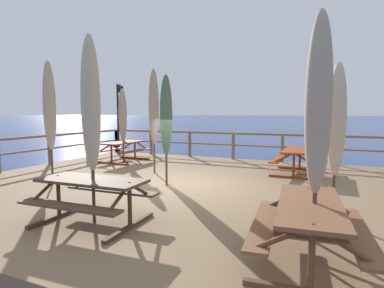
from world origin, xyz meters
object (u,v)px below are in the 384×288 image
picnic_table_mid_right (124,147)px  patio_umbrella_short_mid (318,105)px  patio_umbrella_tall_back_left (123,115)px  picnic_table_front_left (310,219)px  patio_umbrella_tall_front (49,106)px  picnic_table_back_left (297,156)px  patio_umbrella_short_front (337,120)px  picnic_table_mid_left (92,191)px  patio_umbrella_tall_mid_left (91,105)px  patio_umbrella_tall_mid_right (166,116)px  patio_umbrella_tall_back_right (154,107)px  lamp_post_hooked (119,108)px

picnic_table_mid_right → patio_umbrella_short_mid: (7.21, -5.90, 1.43)m
patio_umbrella_tall_back_left → picnic_table_front_left: bearing=-39.4°
picnic_table_front_left → patio_umbrella_tall_front: patio_umbrella_tall_front is taller
picnic_table_back_left → patio_umbrella_short_front: 4.40m
picnic_table_mid_left → patio_umbrella_tall_mid_left: (0.02, 0.01, 1.47)m
picnic_table_front_left → patio_umbrella_tall_back_left: patio_umbrella_tall_back_left is taller
patio_umbrella_tall_back_left → patio_umbrella_tall_front: patio_umbrella_tall_front is taller
patio_umbrella_tall_front → picnic_table_mid_right: bearing=98.9°
patio_umbrella_short_mid → patio_umbrella_tall_mid_right: patio_umbrella_short_mid is taller
patio_umbrella_tall_mid_left → patio_umbrella_tall_mid_right: 2.97m
patio_umbrella_tall_mid_left → patio_umbrella_short_front: bearing=26.5°
patio_umbrella_tall_mid_left → patio_umbrella_tall_back_left: bearing=122.0°
patio_umbrella_short_mid → patio_umbrella_tall_mid_right: (-3.72, 2.96, -0.17)m
patio_umbrella_tall_front → patio_umbrella_tall_back_right: bearing=55.4°
patio_umbrella_short_front → patio_umbrella_short_mid: bearing=-97.2°
picnic_table_back_left → patio_umbrella_tall_mid_right: size_ratio=0.69×
picnic_table_front_left → patio_umbrella_tall_front: bearing=163.8°
picnic_table_back_left → picnic_table_mid_right: bearing=-179.2°
picnic_table_front_left → lamp_post_hooked: (-8.60, 7.58, 1.55)m
picnic_table_mid_right → picnic_table_front_left: 9.29m
picnic_table_front_left → patio_umbrella_tall_back_left: bearing=140.6°
picnic_table_back_left → picnic_table_front_left: 6.05m
picnic_table_back_left → patio_umbrella_tall_back_right: bearing=-158.0°
picnic_table_back_left → lamp_post_hooked: bearing=168.7°
patio_umbrella_tall_mid_left → lamp_post_hooked: (-5.11, 7.56, 0.08)m
picnic_table_back_left → patio_umbrella_short_front: size_ratio=0.71×
patio_umbrella_tall_front → patio_umbrella_tall_mid_left: (3.04, -1.87, -0.03)m
picnic_table_back_left → picnic_table_mid_left: size_ratio=1.03×
patio_umbrella_tall_back_left → patio_umbrella_tall_mid_left: size_ratio=0.88×
picnic_table_mid_left → lamp_post_hooked: size_ratio=0.60×
patio_umbrella_tall_back_right → lamp_post_hooked: 4.96m
patio_umbrella_short_mid → picnic_table_mid_left: bearing=-179.9°
picnic_table_mid_right → lamp_post_hooked: (-1.44, 1.66, 1.56)m
picnic_table_front_left → picnic_table_mid_left: 3.51m
picnic_table_mid_right → patio_umbrella_short_mid: size_ratio=0.60×
picnic_table_mid_right → patio_umbrella_tall_back_left: 1.24m
patio_umbrella_tall_mid_right → lamp_post_hooked: (-4.93, 4.60, 0.29)m
patio_umbrella_tall_front → lamp_post_hooked: size_ratio=1.01×
picnic_table_mid_right → lamp_post_hooked: lamp_post_hooked is taller
picnic_table_mid_right → patio_umbrella_tall_mid_left: size_ratio=0.58×
picnic_table_mid_left → patio_umbrella_short_mid: 3.84m
patio_umbrella_short_mid → patio_umbrella_tall_back_right: 6.53m
picnic_table_front_left → patio_umbrella_tall_front: 6.96m
patio_umbrella_tall_front → patio_umbrella_tall_mid_left: bearing=-31.7°
patio_umbrella_tall_back_right → patio_umbrella_short_mid: bearing=-41.5°
patio_umbrella_tall_mid_left → patio_umbrella_short_mid: bearing=-0.1°
patio_umbrella_tall_back_left → patio_umbrella_short_front: size_ratio=1.02×
picnic_table_mid_right → patio_umbrella_short_mid: patio_umbrella_short_mid is taller
patio_umbrella_tall_back_right → lamp_post_hooked: size_ratio=1.01×
lamp_post_hooked → picnic_table_mid_left: bearing=-56.1°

